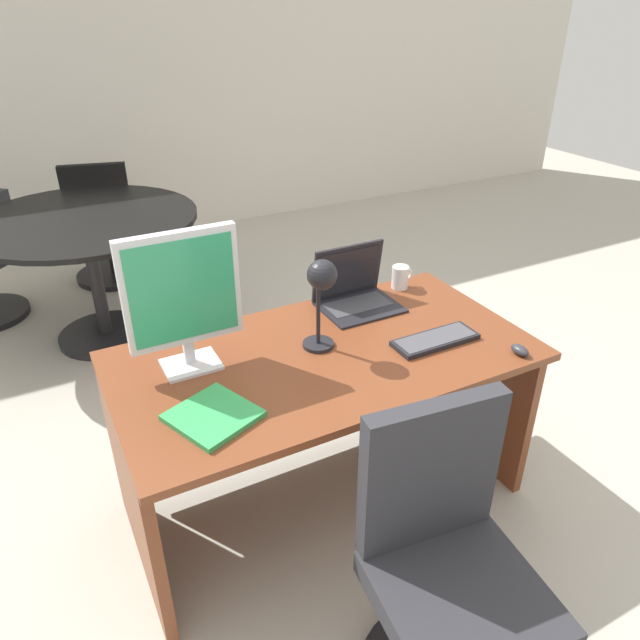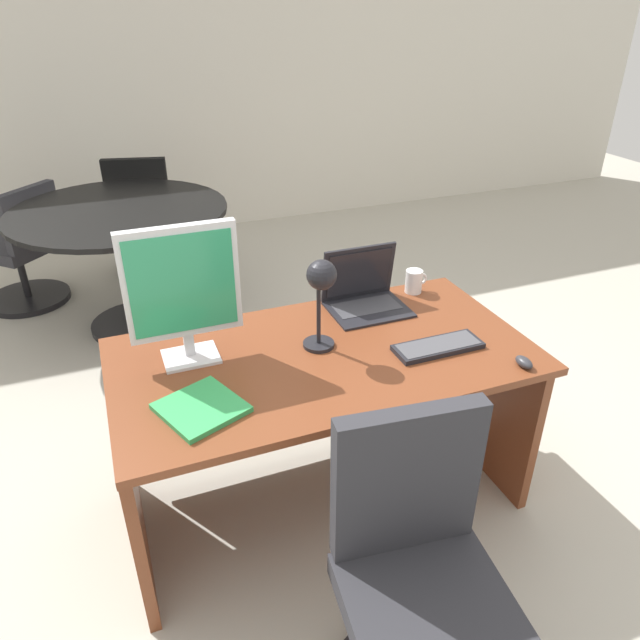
# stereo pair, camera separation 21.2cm
# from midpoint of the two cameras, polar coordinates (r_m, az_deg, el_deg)

# --- Properties ---
(ground) EXTENTS (12.00, 12.00, 0.00)m
(ground) POSITION_cam_midpoint_polar(r_m,az_deg,el_deg) (3.81, -11.88, -1.99)
(ground) COLOR #B7B2A3
(back_wall) EXTENTS (10.00, 0.10, 2.80)m
(back_wall) POSITION_cam_midpoint_polar(r_m,az_deg,el_deg) (5.40, -20.68, 21.77)
(back_wall) COLOR silver
(back_wall) RESTS_ON ground
(desk) EXTENTS (1.57, 0.83, 0.74)m
(desk) POSITION_cam_midpoint_polar(r_m,az_deg,el_deg) (2.38, -2.69, -7.32)
(desk) COLOR brown
(desk) RESTS_ON ground
(monitor) EXTENTS (0.40, 0.16, 0.51)m
(monitor) POSITION_cam_midpoint_polar(r_m,az_deg,el_deg) (2.07, -16.06, 2.33)
(monitor) COLOR silver
(monitor) RESTS_ON desk
(laptop) EXTENTS (0.33, 0.26, 0.25)m
(laptop) POSITION_cam_midpoint_polar(r_m,az_deg,el_deg) (2.53, 0.81, 3.21)
(laptop) COLOR black
(laptop) RESTS_ON desk
(keyboard) EXTENTS (0.34, 0.13, 0.02)m
(keyboard) POSITION_cam_midpoint_polar(r_m,az_deg,el_deg) (2.29, 8.51, -1.98)
(keyboard) COLOR black
(keyboard) RESTS_ON desk
(mouse) EXTENTS (0.04, 0.08, 0.04)m
(mouse) POSITION_cam_midpoint_polar(r_m,az_deg,el_deg) (2.28, 16.30, -2.89)
(mouse) COLOR #2D2D33
(mouse) RESTS_ON desk
(desk_lamp) EXTENTS (0.12, 0.14, 0.37)m
(desk_lamp) POSITION_cam_midpoint_polar(r_m,az_deg,el_deg) (2.11, -2.66, 3.23)
(desk_lamp) COLOR black
(desk_lamp) RESTS_ON desk
(book) EXTENTS (0.31, 0.32, 0.02)m
(book) POSITION_cam_midpoint_polar(r_m,az_deg,el_deg) (1.94, -13.46, -9.10)
(book) COLOR green
(book) RESTS_ON desk
(coffee_mug) EXTENTS (0.10, 0.08, 0.10)m
(coffee_mug) POSITION_cam_midpoint_polar(r_m,az_deg,el_deg) (2.69, 5.57, 4.10)
(coffee_mug) COLOR white
(coffee_mug) RESTS_ON desk
(office_chair) EXTENTS (0.56, 0.56, 0.96)m
(office_chair) POSITION_cam_midpoint_polar(r_m,az_deg,el_deg) (1.92, 8.88, -24.47)
(office_chair) COLOR black
(office_chair) RESTS_ON ground
(meeting_table) EXTENTS (1.29, 1.29, 0.80)m
(meeting_table) POSITION_cam_midpoint_polar(r_m,az_deg,el_deg) (3.79, -22.94, 6.41)
(meeting_table) COLOR black
(meeting_table) RESTS_ON ground
(meeting_chair_near) EXTENTS (0.56, 0.57, 0.92)m
(meeting_chair_near) POSITION_cam_midpoint_polar(r_m,az_deg,el_deg) (4.70, -21.21, 7.71)
(meeting_chair_near) COLOR black
(meeting_chair_near) RESTS_ON ground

